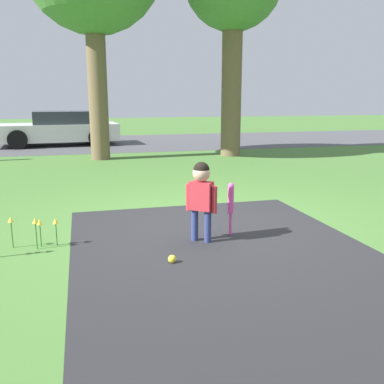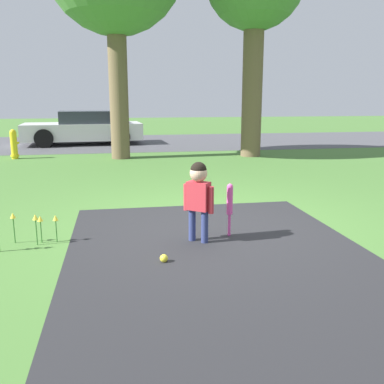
{
  "view_description": "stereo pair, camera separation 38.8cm",
  "coord_description": "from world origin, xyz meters",
  "px_view_note": "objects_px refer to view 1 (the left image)",
  "views": [
    {
      "loc": [
        -1.51,
        -4.93,
        1.55
      ],
      "look_at": [
        -0.27,
        -0.2,
        0.47
      ],
      "focal_mm": 40.0,
      "sensor_mm": 36.0,
      "label": 1
    },
    {
      "loc": [
        -1.13,
        -5.02,
        1.55
      ],
      "look_at": [
        -0.27,
        -0.2,
        0.47
      ],
      "focal_mm": 40.0,
      "sensor_mm": 36.0,
      "label": 2
    }
  ],
  "objects_px": {
    "child": "(201,191)",
    "sports_ball": "(172,259)",
    "parked_car": "(59,129)",
    "baseball_bat": "(231,202)"
  },
  "relations": [
    {
      "from": "baseball_bat",
      "to": "parked_car",
      "type": "distance_m",
      "value": 10.84
    },
    {
      "from": "sports_ball",
      "to": "parked_car",
      "type": "xyz_separation_m",
      "value": [
        -1.48,
        11.26,
        0.5
      ]
    },
    {
      "from": "child",
      "to": "baseball_bat",
      "type": "xyz_separation_m",
      "value": [
        0.39,
        0.13,
        -0.18
      ]
    },
    {
      "from": "sports_ball",
      "to": "parked_car",
      "type": "bearing_deg",
      "value": 97.48
    },
    {
      "from": "child",
      "to": "sports_ball",
      "type": "xyz_separation_m",
      "value": [
        -0.44,
        -0.54,
        -0.54
      ]
    },
    {
      "from": "parked_car",
      "to": "sports_ball",
      "type": "bearing_deg",
      "value": 93.38
    },
    {
      "from": "parked_car",
      "to": "child",
      "type": "bearing_deg",
      "value": 96.05
    },
    {
      "from": "child",
      "to": "baseball_bat",
      "type": "height_order",
      "value": "child"
    },
    {
      "from": "child",
      "to": "sports_ball",
      "type": "height_order",
      "value": "child"
    },
    {
      "from": "sports_ball",
      "to": "parked_car",
      "type": "height_order",
      "value": "parked_car"
    }
  ]
}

